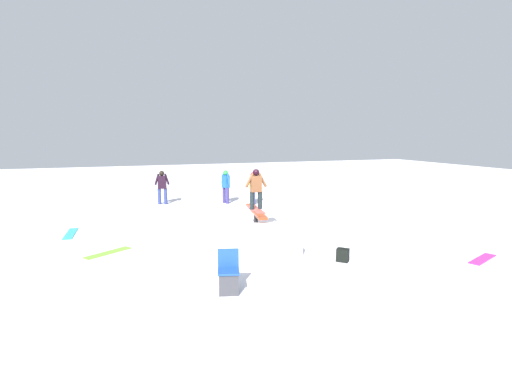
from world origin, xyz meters
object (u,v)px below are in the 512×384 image
Objects in this scene: rail_feature at (256,213)px; loose_snowboard_lime at (108,253)px; bystander_black at (162,185)px; folding_chair at (228,273)px; bystander_yellow at (253,186)px; bystander_blue at (226,185)px; main_rider_on_rail at (256,190)px; backpack_on_snow at (343,255)px; loose_snowboard_cyan at (71,234)px; loose_snowboard_magenta at (482,259)px.

loose_snowboard_lime is (-0.85, 4.63, -0.63)m from rail_feature.
folding_chair is (-11.07, -0.06, -0.46)m from bystander_black.
bystander_yellow is (-1.37, -3.97, -0.04)m from bystander_black.
folding_chair is (-10.32, 2.78, -0.46)m from bystander_blue.
main_rider_on_rail is 1.04× the size of loose_snowboard_lime.
bystander_blue is (5.76, -0.54, -0.56)m from main_rider_on_rail.
folding_chair reaches higher than backpack_on_snow.
backpack_on_snow is (-5.46, -6.87, 0.16)m from loose_snowboard_cyan.
folding_chair is 2.59× the size of backpack_on_snow.
main_rider_on_rail is 0.89× the size of bystander_blue.
bystander_black is 1.05× the size of bystander_yellow.
bystander_black is 10.71m from backpack_on_snow.
main_rider_on_rail is at bearing 160.55° from bystander_yellow.
loose_snowboard_lime is at bearing 19.59° from backpack_on_snow.
bystander_yellow reaches higher than backpack_on_snow.
loose_snowboard_cyan is at bearing 77.63° from main_rider_on_rail.
rail_feature is at bearing 0.00° from main_rider_on_rail.
folding_chair is (-4.57, 2.23, -1.02)m from main_rider_on_rail.
bystander_blue is at bearing 88.53° from loose_snowboard_magenta.
bystander_black is 4.59× the size of backpack_on_snow.
rail_feature is 1.61× the size of bystander_blue.
bystander_blue is 1.02× the size of loose_snowboard_cyan.
rail_feature is 0.79m from main_rider_on_rail.
backpack_on_snow is (-9.40, -0.52, -0.71)m from bystander_blue.
rail_feature is at bearing -28.01° from backpack_on_snow.
main_rider_on_rail is at bearing -23.38° from loose_snowboard_lime.
loose_snowboard_cyan is (1.82, 5.81, -1.42)m from main_rider_on_rail.
main_rider_on_rail is 6.75m from loose_snowboard_magenta.
rail_feature is 6.63m from loose_snowboard_magenta.
backpack_on_snow reaches higher than loose_snowboard_lime.
bystander_black reaches higher than bystander_yellow.
bystander_black is 1.26× the size of loose_snowboard_magenta.
loose_snowboard_magenta is at bearing -56.60° from loose_snowboard_lime.
bystander_blue is 11.28m from loose_snowboard_magenta.
folding_chair is at bearing -74.74° from bystander_black.
loose_snowboard_lime is at bearing 105.49° from main_rider_on_rail.
bystander_blue is 4.59× the size of backpack_on_snow.
rail_feature reaches higher than loose_snowboard_lime.
bystander_yellow is at bearing -8.58° from rail_feature.
loose_snowboard_cyan is at bearing 79.93° from loose_snowboard_lime.
main_rider_on_rail is 5.81m from bystander_blue.
backpack_on_snow is at bearing -125.26° from loose_snowboard_cyan.
bystander_black reaches higher than folding_chair.
main_rider_on_rail is 5.19m from folding_chair.
rail_feature reaches higher than loose_snowboard_magenta.
main_rider_on_rail is at bearing -55.59° from bystander_black.
folding_chair is at bearing 158.98° from main_rider_on_rail.
rail_feature is 4.75m from loose_snowboard_lime.
loose_snowboard_magenta is at bearing -178.79° from bystander_blue.
main_rider_on_rail is 0.89× the size of bystander_black.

